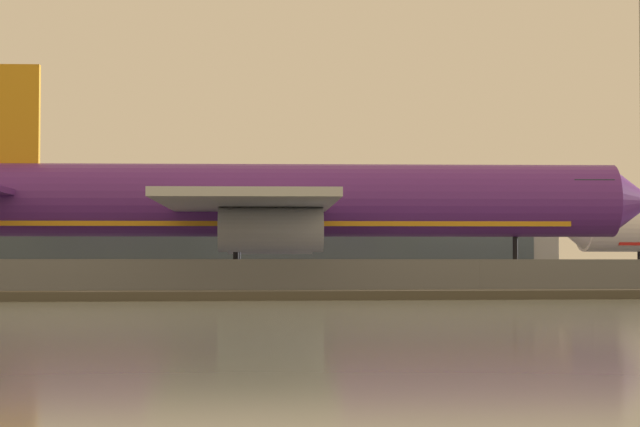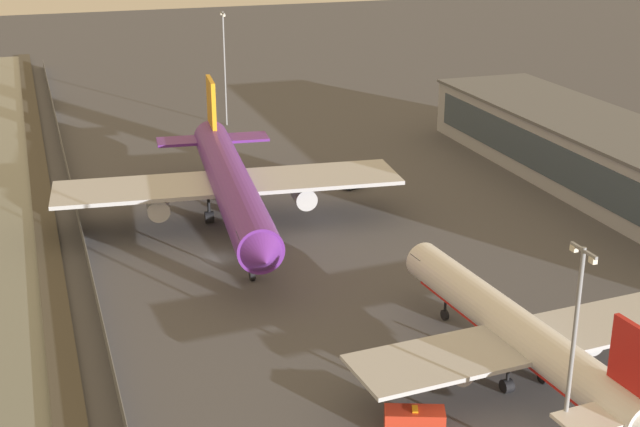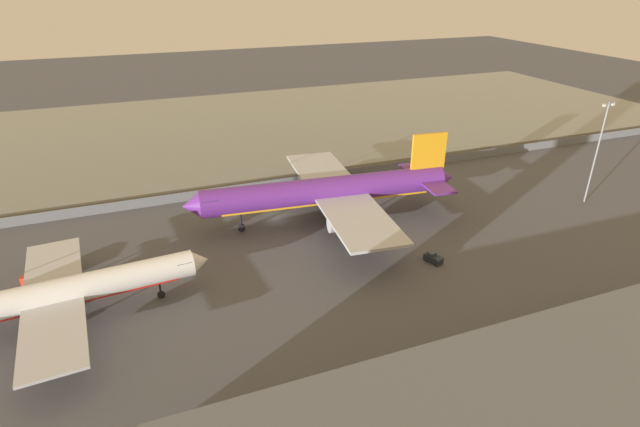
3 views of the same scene
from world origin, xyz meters
TOP-DOWN VIEW (x-y plane):
  - ground_plane at (0.00, 0.00)m, footprint 500.00×500.00m
  - shoreline_seawall at (0.00, -20.50)m, footprint 320.00×3.00m
  - perimeter_fence at (0.00, -16.00)m, footprint 280.00×0.10m
  - cargo_jet_purple at (-10.30, 4.15)m, footprint 56.30×48.42m
  - baggage_tug at (-20.98, 25.96)m, footprint 2.64×3.56m
  - terminal_building at (-10.16, 63.23)m, footprint 78.33×19.10m

SIDE VIEW (x-z plane):
  - ground_plane at x=0.00m, z-range 0.00..0.00m
  - shoreline_seawall at x=0.00m, z-range 0.00..0.50m
  - baggage_tug at x=-20.98m, z-range -0.09..1.71m
  - perimeter_fence at x=0.00m, z-range 0.00..2.21m
  - terminal_building at x=-10.16m, z-range 0.01..10.03m
  - cargo_jet_purple at x=-10.30m, z-range -1.98..14.80m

